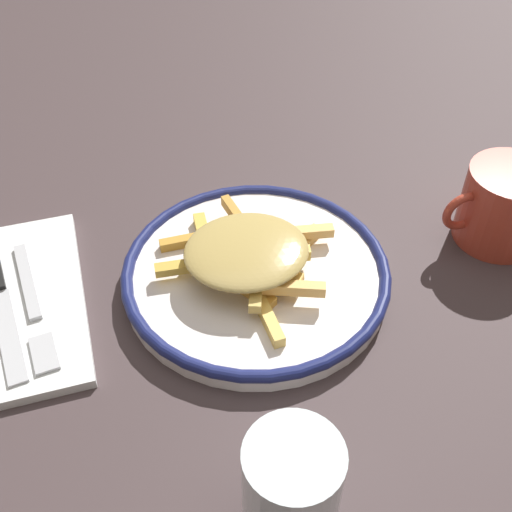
# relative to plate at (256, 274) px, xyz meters

# --- Properties ---
(ground_plane) EXTENTS (2.60, 2.60, 0.00)m
(ground_plane) POSITION_rel_plate_xyz_m (0.00, 0.00, -0.01)
(ground_plane) COLOR #403334
(plate) EXTENTS (0.28, 0.28, 0.02)m
(plate) POSITION_rel_plate_xyz_m (0.00, 0.00, 0.00)
(plate) COLOR white
(plate) RESTS_ON ground_plane
(fries_heap) EXTENTS (0.19, 0.20, 0.04)m
(fries_heap) POSITION_rel_plate_xyz_m (0.01, -0.00, 0.03)
(fries_heap) COLOR #C48B30
(fries_heap) RESTS_ON plate
(napkin) EXTENTS (0.16, 0.24, 0.01)m
(napkin) POSITION_rel_plate_xyz_m (0.25, -0.03, -0.01)
(napkin) COLOR silver
(napkin) RESTS_ON ground_plane
(fork) EXTENTS (0.04, 0.18, 0.01)m
(fork) POSITION_rel_plate_xyz_m (0.22, -0.02, 0.00)
(fork) COLOR silver
(fork) RESTS_ON napkin
(water_glass) EXTENTS (0.07, 0.07, 0.10)m
(water_glass) POSITION_rel_plate_xyz_m (0.05, 0.25, 0.04)
(water_glass) COLOR silver
(water_glass) RESTS_ON ground_plane
(coffee_mug) EXTENTS (0.12, 0.09, 0.09)m
(coffee_mug) POSITION_rel_plate_xyz_m (-0.28, 0.01, 0.03)
(coffee_mug) COLOR #B43D2A
(coffee_mug) RESTS_ON ground_plane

